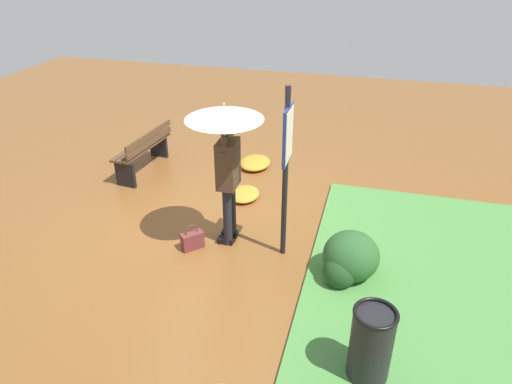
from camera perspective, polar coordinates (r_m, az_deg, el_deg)
ground_plane at (r=6.91m, az=-4.37°, el=-4.65°), size 18.00×18.00×0.00m
grass_verge at (r=6.27m, az=24.94°, el=-11.43°), size 4.80×4.00×0.05m
person_with_umbrella at (r=5.90m, az=-3.64°, el=6.32°), size 0.96×0.96×2.04m
info_sign_post at (r=5.73m, az=3.72°, el=4.48°), size 0.44×0.07×2.30m
handbag at (r=6.52m, az=-7.66°, el=-5.77°), size 0.31×0.31×0.37m
park_bench at (r=8.68m, az=-13.34°, el=4.94°), size 1.40×0.50×0.75m
trash_bin at (r=4.76m, az=13.66°, el=-17.50°), size 0.42×0.42×0.83m
shrub_cluster at (r=5.96m, az=11.12°, el=-7.92°), size 0.76×0.69×0.62m
leaf_pile_by_bench at (r=7.70m, az=-1.38°, el=-0.25°), size 0.59×0.47×0.13m
leaf_pile_far_path at (r=8.74m, az=-0.11°, el=3.55°), size 0.69×0.55×0.15m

